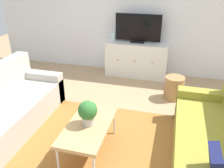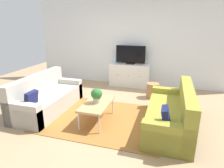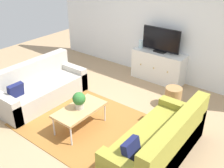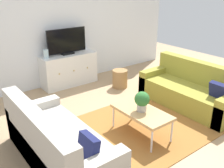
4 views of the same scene
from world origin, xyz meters
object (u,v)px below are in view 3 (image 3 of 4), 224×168
Objects in this scene: flat_screen_tv at (161,40)px; potted_plant at (79,100)px; couch_left_side at (40,88)px; coffee_table at (80,110)px; wicker_basket at (173,97)px; tv_console at (158,66)px; couch_right_side at (161,144)px; glass_vase at (141,44)px.

potted_plant is at bearing -93.21° from flat_screen_tv.
flat_screen_tv reaches higher than couch_left_side.
coffee_table reaches higher than wicker_basket.
wicker_basket is at bearing 60.66° from coffee_table.
potted_plant reaches higher than tv_console.
flat_screen_tv is (-1.36, 2.40, 0.74)m from couch_right_side.
wicker_basket is (2.34, 1.53, -0.07)m from couch_left_side.
coffee_table is 1.98m from wicker_basket.
potted_plant is 2.62m from flat_screen_tv.
flat_screen_tv is (-0.00, 0.02, 0.65)m from tv_console.
glass_vase is 0.46× the size of wicker_basket.
flat_screen_tv reaches higher than couch_right_side.
wicker_basket is (-0.54, 1.53, -0.07)m from couch_right_side.
couch_right_side is at bearing 7.30° from coffee_table.
wicker_basket is (0.82, -0.85, -0.16)m from tv_console.
glass_vase reaches higher than potted_plant.
tv_console is 3.14× the size of wicker_basket.
glass_vase is (-0.37, 2.56, 0.23)m from potted_plant.
wicker_basket is at bearing -45.90° from tv_console.
couch_right_side reaches higher than tv_console.
potted_plant is 0.24× the size of tv_console.
couch_left_side is 1.00× the size of couch_right_side.
coffee_table is 5.03× the size of glass_vase.
coffee_table is 2.63m from glass_vase.
potted_plant reaches higher than wicker_basket.
couch_left_side reaches higher than tv_console.
tv_console is 1.38× the size of flat_screen_tv.
flat_screen_tv reaches higher than coffee_table.
couch_right_side is at bearing -60.18° from tv_console.
coffee_table is 3.05× the size of potted_plant.
potted_plant is (1.37, -0.19, 0.32)m from couch_left_side.
tv_console is at bearing 119.82° from couch_right_side.
coffee_table is 0.74× the size of tv_console.
potted_plant is at bearing -119.46° from wicker_basket.
glass_vase is (-1.88, 2.38, 0.54)m from couch_right_side.
wicker_basket is (0.82, -0.87, -0.81)m from flat_screen_tv.
glass_vase is at bearing -177.79° from flat_screen_tv.
glass_vase is at bearing 67.29° from couch_left_side.
tv_console reaches higher than coffee_table.
tv_console is (-1.36, 2.38, 0.09)m from couch_right_side.
flat_screen_tv is at bearing 86.79° from potted_plant.
flat_screen_tv is (1.51, 2.40, 0.74)m from couch_left_side.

